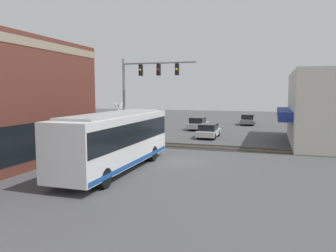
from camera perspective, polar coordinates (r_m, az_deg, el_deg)
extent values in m
plane|color=#4C4C4F|center=(21.95, 1.73, -6.19)|extent=(120.00, 120.00, 0.00)
cube|color=gray|center=(20.09, -25.75, 13.51)|extent=(17.06, 0.36, 0.50)
cube|color=black|center=(20.04, -24.79, -2.97)|extent=(14.16, 0.12, 2.20)
cube|color=navy|center=(32.34, 19.59, 2.03)|extent=(9.64, 1.20, 0.80)
cube|color=white|center=(19.48, -9.04, -2.28)|extent=(10.62, 2.55, 2.86)
cube|color=black|center=(19.42, -9.06, -1.03)|extent=(10.41, 2.59, 1.20)
cube|color=#194CA5|center=(19.69, -8.98, -5.90)|extent=(10.41, 2.58, 0.24)
cube|color=#A5A8AA|center=(19.32, -9.11, 2.10)|extent=(9.03, 2.17, 0.12)
cylinder|color=black|center=(22.48, -5.39, -4.63)|extent=(1.00, 2.57, 1.00)
cylinder|color=black|center=(16.74, -14.45, -8.47)|extent=(1.00, 2.57, 1.00)
cylinder|color=gray|center=(27.44, -7.66, 3.90)|extent=(0.20, 0.20, 7.32)
cylinder|color=gray|center=(26.36, -1.65, 10.96)|extent=(0.16, 6.10, 0.16)
cube|color=black|center=(26.86, -4.76, 9.67)|extent=(0.30, 0.27, 0.90)
sphere|color=yellow|center=(26.71, -4.90, 9.69)|extent=(0.20, 0.20, 0.20)
cube|color=black|center=(26.32, -1.65, 9.76)|extent=(0.30, 0.27, 0.90)
sphere|color=red|center=(26.16, -1.77, 9.78)|extent=(0.20, 0.20, 0.20)
cube|color=black|center=(25.85, 1.59, 9.83)|extent=(0.30, 0.27, 0.90)
sphere|color=yellow|center=(25.70, 1.48, 9.86)|extent=(0.20, 0.20, 0.20)
cylinder|color=gray|center=(26.68, -8.55, -0.17)|extent=(0.14, 0.14, 3.60)
cube|color=white|center=(26.58, -8.59, 2.61)|extent=(1.41, 0.06, 1.41)
cube|color=white|center=(26.58, -8.59, 2.61)|extent=(1.41, 0.06, 1.41)
cylinder|color=#38383A|center=(26.64, -8.56, 0.90)|extent=(0.08, 0.90, 0.08)
sphere|color=red|center=(26.40, -7.74, 0.86)|extent=(0.28, 0.28, 0.28)
sphere|color=red|center=(26.79, -9.47, 0.91)|extent=(0.28, 0.28, 0.28)
cube|color=#332D28|center=(27.66, 5.18, -3.65)|extent=(2.60, 60.00, 0.03)
cube|color=#6B6056|center=(26.96, 4.85, -3.77)|extent=(0.07, 60.00, 0.15)
cube|color=#6B6056|center=(28.34, 5.50, -3.30)|extent=(0.07, 60.00, 0.15)
cube|color=silver|center=(33.40, 7.09, -1.14)|extent=(4.24, 1.80, 0.53)
cube|color=black|center=(33.13, 7.04, -0.18)|extent=(2.33, 1.62, 0.64)
cylinder|color=black|center=(34.71, 7.49, -1.21)|extent=(0.64, 1.82, 0.64)
cylinder|color=black|center=(32.15, 6.65, -1.77)|extent=(0.64, 1.82, 0.64)
cube|color=#B7B7BC|center=(40.54, 5.28, 0.17)|extent=(4.65, 1.80, 0.59)
cube|color=black|center=(40.25, 5.21, 1.05)|extent=(2.56, 1.62, 0.69)
cylinder|color=black|center=(41.96, 5.70, 0.05)|extent=(0.64, 1.82, 0.64)
cylinder|color=black|center=(39.17, 4.81, -0.37)|extent=(0.64, 1.82, 0.64)
cube|color=slate|center=(47.76, 13.74, 0.89)|extent=(4.72, 1.80, 0.57)
cube|color=black|center=(47.48, 13.74, 1.61)|extent=(2.60, 1.62, 0.68)
cylinder|color=black|center=(49.23, 13.86, 0.77)|extent=(0.64, 1.82, 0.64)
cylinder|color=black|center=(46.33, 13.60, 0.46)|extent=(0.64, 1.82, 0.64)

